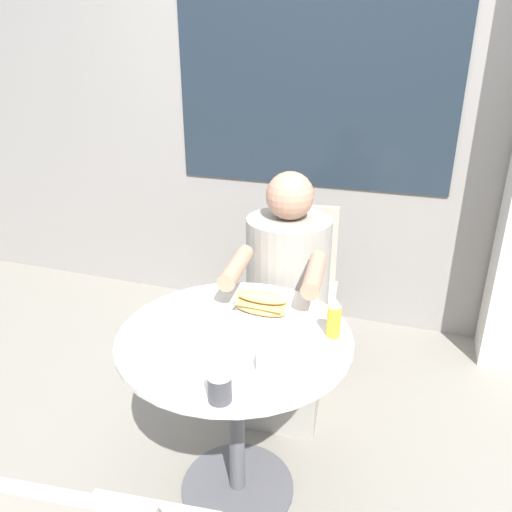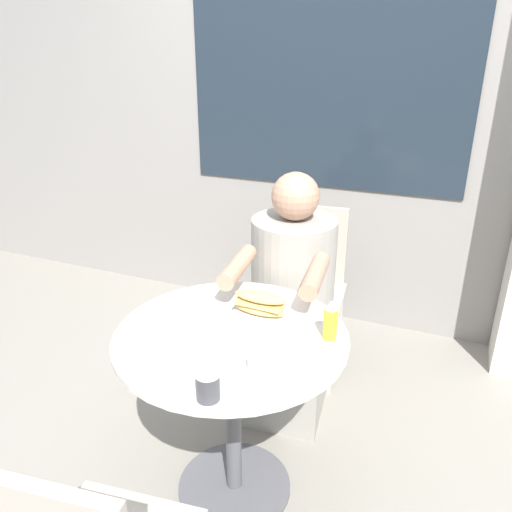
{
  "view_description": "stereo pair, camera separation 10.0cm",
  "coord_description": "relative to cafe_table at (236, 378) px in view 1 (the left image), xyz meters",
  "views": [
    {
      "loc": [
        0.54,
        -1.36,
        1.63
      ],
      "look_at": [
        0.0,
        0.23,
        0.91
      ],
      "focal_mm": 35.0,
      "sensor_mm": 36.0,
      "label": 1
    },
    {
      "loc": [
        0.64,
        -1.33,
        1.63
      ],
      "look_at": [
        0.0,
        0.23,
        0.91
      ],
      "focal_mm": 35.0,
      "sensor_mm": 36.0,
      "label": 2
    }
  ],
  "objects": [
    {
      "name": "ground_plane",
      "position": [
        0.0,
        0.0,
        -0.53
      ],
      "size": [
        8.0,
        8.0,
        0.0
      ],
      "primitive_type": "plane",
      "color": "gray"
    },
    {
      "name": "napkin_box",
      "position": [
        0.18,
        -0.13,
        0.21
      ],
      "size": [
        0.1,
        0.1,
        0.06
      ],
      "rotation": [
        0.0,
        0.0,
        0.08
      ],
      "color": "silver",
      "rests_on": "cafe_table"
    },
    {
      "name": "condiment_bottle",
      "position": [
        0.32,
        0.1,
        0.25
      ],
      "size": [
        0.05,
        0.05,
        0.14
      ],
      "color": "gold",
      "rests_on": "cafe_table"
    },
    {
      "name": "seated_diner",
      "position": [
        0.02,
        0.6,
        -0.05
      ],
      "size": [
        0.44,
        0.7,
        1.13
      ],
      "rotation": [
        0.0,
        0.0,
        3.25
      ],
      "color": "gray",
      "rests_on": "ground_plane"
    },
    {
      "name": "drink_cup",
      "position": [
        0.09,
        -0.33,
        0.23
      ],
      "size": [
        0.07,
        0.07,
        0.09
      ],
      "color": "#424247",
      "rests_on": "cafe_table"
    },
    {
      "name": "cafe_table",
      "position": [
        0.0,
        0.0,
        0.0
      ],
      "size": [
        0.81,
        0.81,
        0.71
      ],
      "color": "beige",
      "rests_on": "ground_plane"
    },
    {
      "name": "sandwich_on_plate",
      "position": [
        0.04,
        0.15,
        0.23
      ],
      "size": [
        0.2,
        0.2,
        0.09
      ],
      "rotation": [
        0.0,
        0.0,
        -0.04
      ],
      "color": "white",
      "rests_on": "cafe_table"
    },
    {
      "name": "diner_chair",
      "position": [
        0.0,
        0.96,
        -0.01
      ],
      "size": [
        0.42,
        0.42,
        0.87
      ],
      "rotation": [
        0.0,
        0.0,
        3.25
      ],
      "color": "#ADA393",
      "rests_on": "ground_plane"
    },
    {
      "name": "storefront_wall",
      "position": [
        -0.0,
        1.54,
        0.87
      ],
      "size": [
        8.0,
        0.09,
        2.8
      ],
      "color": "gray",
      "rests_on": "ground_plane"
    }
  ]
}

